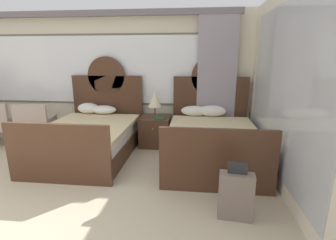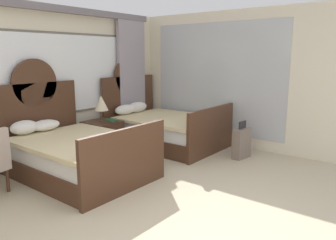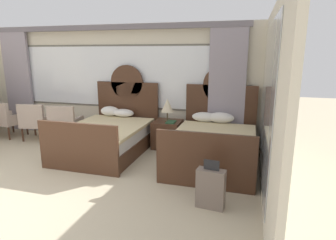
{
  "view_description": "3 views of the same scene",
  "coord_description": "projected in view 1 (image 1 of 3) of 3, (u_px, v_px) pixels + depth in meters",
  "views": [
    {
      "loc": [
        2.3,
        -1.68,
        1.79
      ],
      "look_at": [
        1.91,
        1.87,
        0.87
      ],
      "focal_mm": 26.82,
      "sensor_mm": 36.0,
      "label": 1
    },
    {
      "loc": [
        -2.56,
        -1.62,
        1.84
      ],
      "look_at": [
        1.64,
        1.68,
        0.78
      ],
      "focal_mm": 35.3,
      "sensor_mm": 36.0,
      "label": 2
    },
    {
      "loc": [
        3.21,
        -2.66,
        2.05
      ],
      "look_at": [
        1.96,
        1.67,
        0.99
      ],
      "focal_mm": 30.6,
      "sensor_mm": 36.0,
      "label": 3
    }
  ],
  "objects": [
    {
      "name": "bed_near_mirror",
      "position": [
        212.0,
        140.0,
        4.39
      ],
      "size": [
        1.53,
        2.18,
        1.78
      ],
      "color": "#472B1C",
      "rests_on": "ground_plane"
    },
    {
      "name": "suitcase_on_floor",
      "position": [
        236.0,
        196.0,
        2.8
      ],
      "size": [
        0.4,
        0.21,
        0.68
      ],
      "color": "#75665B",
      "rests_on": "ground_plane"
    },
    {
      "name": "nightstand_between_beds",
      "position": [
        155.0,
        131.0,
        5.13
      ],
      "size": [
        0.59,
        0.62,
        0.59
      ],
      "color": "#472B1C",
      "rests_on": "ground_plane"
    },
    {
      "name": "bed_near_window",
      "position": [
        91.0,
        136.0,
        4.62
      ],
      "size": [
        1.53,
        2.18,
        1.78
      ],
      "color": "#472B1C",
      "rests_on": "ground_plane"
    },
    {
      "name": "armchair_by_window_left",
      "position": [
        35.0,
        124.0,
        5.01
      ],
      "size": [
        0.73,
        0.73,
        0.9
      ],
      "color": "#B29E8E",
      "rests_on": "ground_plane"
    },
    {
      "name": "wall_back_window",
      "position": [
        90.0,
        74.0,
        5.47
      ],
      "size": [
        6.92,
        0.22,
        2.7
      ],
      "color": "beige",
      "rests_on": "ground_plane"
    },
    {
      "name": "table_lamp_on_nightstand",
      "position": [
        155.0,
        100.0,
        4.97
      ],
      "size": [
        0.27,
        0.27,
        0.49
      ],
      "color": "brown",
      "rests_on": "nightstand_between_beds"
    },
    {
      "name": "wall_right_mirror",
      "position": [
        292.0,
        93.0,
        3.1
      ],
      "size": [
        0.08,
        4.25,
        2.7
      ],
      "color": "beige",
      "rests_on": "ground_plane"
    },
    {
      "name": "book_on_nightstand",
      "position": [
        160.0,
        118.0,
        4.92
      ],
      "size": [
        0.18,
        0.26,
        0.03
      ],
      "color": "#285133",
      "rests_on": "nightstand_between_beds"
    }
  ]
}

